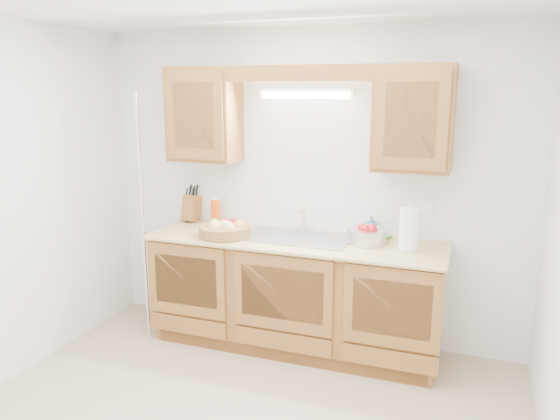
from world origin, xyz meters
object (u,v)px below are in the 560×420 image
at_px(knife_block, 191,208).
at_px(paper_towel, 409,230).
at_px(apple_bowl, 367,235).
at_px(fruit_basket, 225,229).

xyz_separation_m(knife_block, paper_towel, (1.89, -0.24, 0.03)).
distance_m(paper_towel, apple_bowl, 0.33).
xyz_separation_m(fruit_basket, apple_bowl, (1.08, 0.18, 0.01)).
distance_m(knife_block, apple_bowl, 1.58).
bearing_deg(apple_bowl, knife_block, 173.90).
xyz_separation_m(fruit_basket, paper_towel, (1.40, 0.11, 0.09)).
bearing_deg(apple_bowl, fruit_basket, -170.76).
relative_size(fruit_basket, apple_bowl, 1.09).
xyz_separation_m(knife_block, apple_bowl, (1.57, -0.17, -0.05)).
bearing_deg(fruit_basket, knife_block, 144.91).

